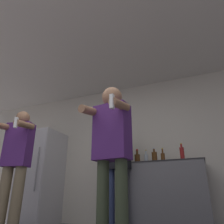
{
  "coord_description": "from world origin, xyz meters",
  "views": [
    {
      "loc": [
        1.21,
        -1.17,
        0.42
      ],
      "look_at": [
        0.4,
        0.84,
        1.29
      ],
      "focal_mm": 35.0,
      "sensor_mm": 36.0,
      "label": 1
    }
  ],
  "objects": [
    {
      "name": "counter",
      "position": [
        0.65,
        2.39,
        0.48
      ],
      "size": [
        1.24,
        0.56,
        0.96
      ],
      "color": "slate",
      "rests_on": "ground_plane"
    },
    {
      "name": "ceiling_slab",
      "position": [
        0.0,
        1.33,
        2.57
      ],
      "size": [
        7.0,
        3.18,
        0.05
      ],
      "color": "silver",
      "rests_on": "wall_back"
    },
    {
      "name": "bottle_brown_liquor",
      "position": [
        0.66,
        2.38,
        1.04
      ],
      "size": [
        0.06,
        0.06,
        0.23
      ],
      "color": "#563314",
      "rests_on": "counter"
    },
    {
      "name": "bottle_amber_bourbon",
      "position": [
        0.23,
        2.38,
        1.05
      ],
      "size": [
        0.09,
        0.09,
        0.25
      ],
      "color": "#563314",
      "rests_on": "counter"
    },
    {
      "name": "bottle_green_wine",
      "position": [
        0.52,
        2.38,
        1.05
      ],
      "size": [
        0.08,
        0.08,
        0.25
      ],
      "color": "#563314",
      "rests_on": "counter"
    },
    {
      "name": "bottle_tall_gin",
      "position": [
        0.39,
        2.38,
        1.04
      ],
      "size": [
        0.06,
        0.06,
        0.23
      ],
      "color": "silver",
      "rests_on": "counter"
    },
    {
      "name": "person_man_side",
      "position": [
        -1.17,
        1.16,
        0.92
      ],
      "size": [
        0.5,
        0.56,
        1.65
      ],
      "color": "#75664C",
      "rests_on": "ground_plane"
    },
    {
      "name": "refrigerator",
      "position": [
        -1.67,
        2.31,
        0.83
      ],
      "size": [
        0.65,
        0.73,
        1.67
      ],
      "color": "silver",
      "rests_on": "ground_plane"
    },
    {
      "name": "wall_back",
      "position": [
        0.0,
        2.69,
        1.27
      ],
      "size": [
        7.0,
        0.06,
        2.55
      ],
      "color": "beige",
      "rests_on": "ground_plane"
    },
    {
      "name": "person_spectator_back",
      "position": [
        -0.0,
        2.02,
        1.01
      ],
      "size": [
        0.52,
        0.52,
        1.69
      ],
      "color": "navy",
      "rests_on": "ground_plane"
    },
    {
      "name": "bottle_short_whiskey",
      "position": [
        0.96,
        2.38,
        1.08
      ],
      "size": [
        0.07,
        0.07,
        0.29
      ],
      "color": "maroon",
      "rests_on": "counter"
    },
    {
      "name": "person_woman_foreground",
      "position": [
        0.4,
        0.83,
        0.94
      ],
      "size": [
        0.47,
        0.47,
        1.58
      ],
      "color": "#38422D",
      "rests_on": "ground_plane"
    }
  ]
}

